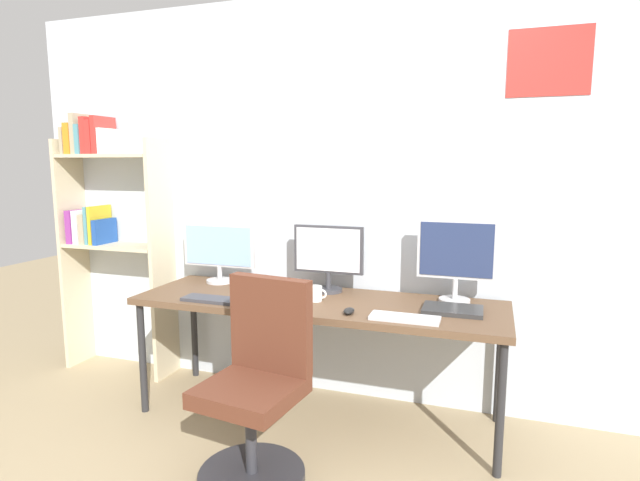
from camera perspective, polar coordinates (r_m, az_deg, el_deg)
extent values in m
plane|color=#9E8966|center=(2.85, -4.63, -24.28)|extent=(12.00, 12.00, 0.00)
cube|color=silver|center=(3.36, 2.04, 4.44)|extent=(4.60, 0.10, 2.60)
cube|color=red|center=(3.21, 24.27, 17.78)|extent=(0.43, 0.01, 0.37)
cube|color=brown|center=(3.06, -0.30, -7.00)|extent=(2.20, 0.68, 0.04)
cylinder|color=#262628|center=(3.42, -19.24, -12.30)|extent=(0.04, 0.04, 0.70)
cylinder|color=#262628|center=(2.77, 19.53, -17.46)|extent=(0.04, 0.04, 0.70)
cylinder|color=#262628|center=(3.87, -13.89, -9.63)|extent=(0.04, 0.04, 0.70)
cylinder|color=#262628|center=(3.30, 19.44, -13.10)|extent=(0.04, 0.04, 0.70)
cube|color=beige|center=(4.32, -25.83, -1.38)|extent=(0.03, 0.28, 1.72)
cube|color=beige|center=(3.80, -17.20, -2.15)|extent=(0.03, 0.28, 1.72)
cube|color=beige|center=(4.04, -21.86, -0.54)|extent=(0.76, 0.28, 0.02)
cube|color=beige|center=(3.99, -22.39, 8.75)|extent=(0.76, 0.28, 0.02)
cube|color=#8C338C|center=(4.23, -25.36, 1.48)|extent=(0.05, 0.22, 0.24)
cube|color=white|center=(4.20, -24.75, 1.47)|extent=(0.05, 0.22, 0.25)
cube|color=tan|center=(4.16, -24.17, 1.27)|extent=(0.05, 0.22, 0.22)
cube|color=teal|center=(4.14, -23.76, 1.65)|extent=(0.03, 0.22, 0.28)
cube|color=gold|center=(4.11, -23.41, 1.66)|extent=(0.03, 0.22, 0.28)
cube|color=#1E4799|center=(4.08, -22.95, 0.96)|extent=(0.04, 0.22, 0.18)
cube|color=tan|center=(4.22, -25.97, 9.95)|extent=(0.03, 0.22, 0.19)
cube|color=orange|center=(4.19, -25.51, 10.21)|extent=(0.05, 0.22, 0.22)
cube|color=tan|center=(4.15, -24.96, 10.71)|extent=(0.04, 0.22, 0.29)
cube|color=teal|center=(4.12, -24.56, 10.21)|extent=(0.04, 0.22, 0.21)
cube|color=red|center=(4.09, -24.01, 10.63)|extent=(0.05, 0.22, 0.26)
cube|color=red|center=(4.05, -23.52, 10.53)|extent=(0.04, 0.22, 0.24)
cube|color=red|center=(4.02, -23.04, 10.77)|extent=(0.03, 0.22, 0.26)
cube|color=white|center=(4.00, -22.51, 10.21)|extent=(0.03, 0.22, 0.18)
cylinder|color=#2D2D33|center=(2.76, -7.63, -24.74)|extent=(0.52, 0.52, 0.06)
cylinder|color=#2D2D33|center=(2.65, -7.73, -20.75)|extent=(0.06, 0.06, 0.38)
cube|color=#592D1E|center=(2.55, -7.83, -16.43)|extent=(0.50, 0.50, 0.08)
cube|color=#592D1E|center=(2.59, -5.55, -9.28)|extent=(0.45, 0.13, 0.48)
cylinder|color=silver|center=(3.56, -11.14, -4.45)|extent=(0.18, 0.18, 0.02)
cylinder|color=silver|center=(3.54, -11.17, -3.58)|extent=(0.03, 0.03, 0.09)
cube|color=silver|center=(3.51, -11.22, -0.54)|extent=(0.53, 0.03, 0.29)
cube|color=#8CB2F2|center=(3.50, -11.36, -0.58)|extent=(0.49, 0.01, 0.26)
cylinder|color=#38383D|center=(3.25, 0.91, -5.54)|extent=(0.18, 0.18, 0.02)
cylinder|color=#38383D|center=(3.23, 0.92, -4.51)|extent=(0.03, 0.03, 0.10)
cube|color=#38383D|center=(3.20, 0.95, -1.00)|extent=(0.45, 0.03, 0.30)
cube|color=white|center=(3.18, 0.86, -1.05)|extent=(0.41, 0.01, 0.27)
cylinder|color=silver|center=(3.11, 14.81, -6.49)|extent=(0.18, 0.18, 0.02)
cylinder|color=silver|center=(3.09, 14.86, -5.24)|extent=(0.03, 0.03, 0.12)
cube|color=silver|center=(3.05, 15.03, -0.96)|extent=(0.45, 0.03, 0.35)
cube|color=navy|center=(3.03, 15.01, -1.01)|extent=(0.41, 0.01, 0.31)
cube|color=#38383D|center=(3.08, -11.69, -6.50)|extent=(0.39, 0.13, 0.02)
cube|color=silver|center=(2.71, 9.46, -8.56)|extent=(0.36, 0.13, 0.02)
ellipsoid|color=black|center=(2.78, 3.26, -7.88)|extent=(0.06, 0.10, 0.03)
cube|color=#2D2D2D|center=(2.90, 14.62, -7.50)|extent=(0.32, 0.23, 0.02)
cylinder|color=white|center=(3.02, -0.48, -5.96)|extent=(0.08, 0.08, 0.09)
torus|color=white|center=(3.00, 0.25, -6.02)|extent=(0.06, 0.01, 0.06)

